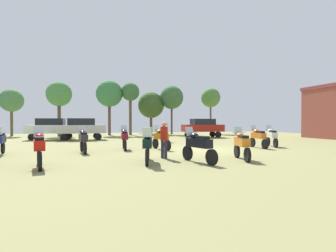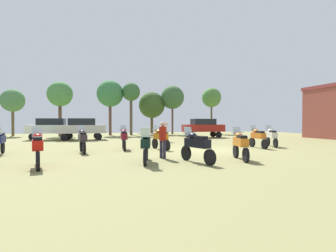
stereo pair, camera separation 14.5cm
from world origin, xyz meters
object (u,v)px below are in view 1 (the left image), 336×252
object	(u,v)px
motorcycle_1	(271,136)
tree_5	(151,105)
tree_2	(172,98)
tree_3	(11,101)
motorcycle_9	(124,138)
person_2	(166,131)
motorcycle_12	(242,144)
motorcycle_2	(198,145)
tree_8	(130,93)
car_3	(81,127)
tree_4	(211,98)
motorcycle_5	(147,145)
motorcycle_4	(0,141)
person_1	(164,137)
car_1	(51,127)
car_2	(203,127)
tree_1	(59,95)
motorcycle_6	(258,137)
tree_6	(109,94)
motorcycle_11	(39,148)
motorcycle_10	(161,138)
motorcycle_7	(83,139)

from	to	relation	value
motorcycle_1	tree_5	size ratio (longest dim) A/B	0.36
tree_2	tree_3	world-z (taller)	tree_2
motorcycle_9	person_2	xyz separation A→B (m)	(4.02, 5.33, 0.23)
motorcycle_12	person_2	xyz separation A→B (m)	(-0.57, 11.05, 0.24)
motorcycle_2	tree_8	size ratio (longest dim) A/B	0.33
car_3	tree_4	distance (m)	19.68
tree_2	car_3	bearing A→B (deg)	-141.95
motorcycle_5	motorcycle_2	bearing A→B (deg)	177.71
motorcycle_4	tree_8	bearing A→B (deg)	-123.78
motorcycle_9	person_1	world-z (taller)	person_1
motorcycle_5	motorcycle_12	size ratio (longest dim) A/B	1.09
tree_8	motorcycle_2	bearing A→B (deg)	-89.96
car_1	person_1	bearing A→B (deg)	-151.19
motorcycle_1	car_2	xyz separation A→B (m)	(-0.56, 10.84, 0.46)
car_2	person_1	bearing A→B (deg)	151.46
motorcycle_9	car_3	world-z (taller)	car_3
tree_1	motorcycle_6	bearing A→B (deg)	-52.55
person_1	person_2	distance (m)	10.00
person_2	tree_5	distance (m)	14.14
car_1	tree_6	bearing A→B (deg)	-34.79
car_3	person_2	xyz separation A→B (m)	(7.08, -4.18, -0.22)
tree_2	car_1	bearing A→B (deg)	-151.03
motorcycle_1	motorcycle_4	size ratio (longest dim) A/B	0.94
motorcycle_12	car_2	world-z (taller)	car_2
motorcycle_11	car_2	xyz separation A→B (m)	(12.92, 15.79, 0.44)
person_2	motorcycle_1	bearing A→B (deg)	-55.20
tree_1	motorcycle_10	bearing A→B (deg)	-65.74
person_2	tree_3	xyz separation A→B (m)	(-15.36, 13.26, 3.21)
motorcycle_5	person_2	bearing A→B (deg)	-96.58
person_2	car_3	bearing A→B (deg)	139.97
motorcycle_2	tree_6	world-z (taller)	tree_6
motorcycle_7	motorcycle_5	bearing A→B (deg)	-66.75
car_2	tree_6	xyz separation A→B (m)	(-9.42, 7.65, 4.01)
tree_1	tree_3	distance (m)	5.50
car_1	motorcycle_4	bearing A→B (deg)	-179.62
motorcycle_1	person_1	distance (m)	9.21
person_2	tree_4	distance (m)	17.09
motorcycle_12	tree_4	size ratio (longest dim) A/B	0.32
motorcycle_4	person_2	world-z (taller)	person_2
tree_4	tree_8	distance (m)	11.57
motorcycle_10	tree_2	size ratio (longest dim) A/B	0.31
car_1	tree_2	bearing A→B (deg)	-58.04
motorcycle_7	car_3	size ratio (longest dim) A/B	0.51
person_2	motorcycle_7	bearing A→B (deg)	-144.28
motorcycle_11	person_2	world-z (taller)	person_2
motorcycle_2	tree_1	bearing A→B (deg)	93.94
person_2	tree_3	world-z (taller)	tree_3
motorcycle_1	person_1	size ratio (longest dim) A/B	1.20
motorcycle_11	car_2	world-z (taller)	car_2
tree_2	tree_6	size ratio (longest dim) A/B	0.95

